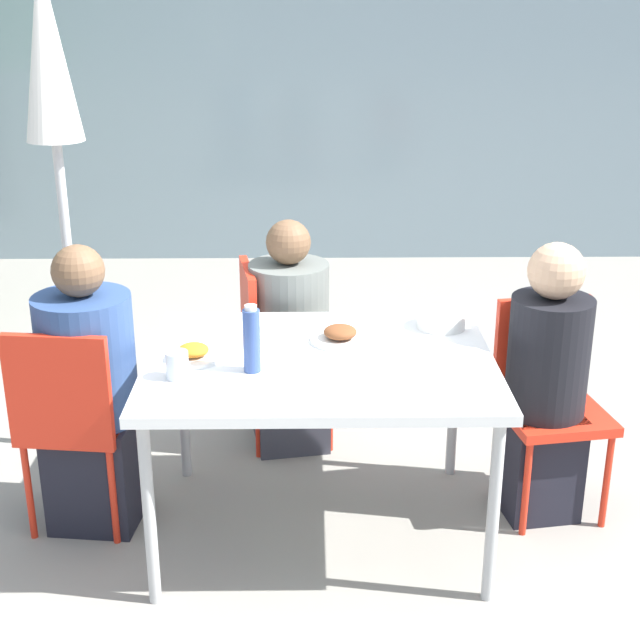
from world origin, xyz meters
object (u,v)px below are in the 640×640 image
chair_right (548,388)px  chair_far (271,340)px  chair_left (72,413)px  person_left (91,398)px  closed_umbrella (54,115)px  person_far (290,344)px  bottle (252,340)px  salad_bowl (441,320)px  drinking_cup (177,365)px  person_right (545,389)px

chair_right → chair_far: size_ratio=1.00×
chair_left → chair_right: 1.92m
person_left → closed_umbrella: closed_umbrella is taller
person_far → person_left: bearing=-59.7°
chair_right → person_far: size_ratio=0.80×
person_left → chair_right: (1.85, 0.13, -0.03)m
chair_far → bottle: size_ratio=3.47×
chair_far → salad_bowl: 0.90m
closed_umbrella → bottle: closed_umbrella is taller
closed_umbrella → salad_bowl: (1.61, -0.39, -0.78)m
bottle → salad_bowl: size_ratio=1.27×
chair_far → drinking_cup: (-0.29, -0.97, 0.29)m
chair_far → person_left: bearing=-54.8°
drinking_cup → salad_bowl: (1.01, 0.50, -0.02)m
chair_far → person_far: bearing=58.0°
person_left → person_right: size_ratio=1.01×
person_left → person_far: (0.77, 0.65, -0.03)m
closed_umbrella → chair_far: bearing=5.3°
chair_left → chair_far: 1.07m
chair_far → closed_umbrella: (-0.89, -0.08, 1.05)m
person_far → bottle: size_ratio=4.35×
drinking_cup → person_left: bearing=144.0°
person_right → drinking_cup: person_right is taller
closed_umbrella → bottle: bearing=-44.1°
chair_left → salad_bowl: (1.46, 0.29, 0.27)m
chair_right → salad_bowl: chair_right is taller
chair_right → chair_far: 1.29m
chair_far → chair_right: bearing=54.3°
person_right → chair_far: 1.30m
chair_left → person_far: bearing=47.6°
person_right → person_far: 1.20m
person_left → chair_right: 1.85m
chair_left → person_far: 1.10m
bottle → chair_right: bearing=16.6°
person_far → closed_umbrella: closed_umbrella is taller
bottle → person_far: bearing=82.5°
person_far → drinking_cup: person_far is taller
salad_bowl → bottle: bearing=-149.5°
chair_left → person_left: 0.10m
chair_left → person_right: size_ratio=0.76×
chair_right → drinking_cup: 1.54m
chair_far → person_right: bearing=50.2°
person_left → chair_far: (0.69, 0.69, -0.03)m
person_right → chair_far: bearing=-38.9°
chair_far → person_far: 0.09m
person_left → person_right: 1.81m
chair_left → person_left: bearing=58.0°
chair_right → person_right: size_ratio=0.76×
chair_left → bottle: bottle is taller
person_left → closed_umbrella: size_ratio=0.53×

